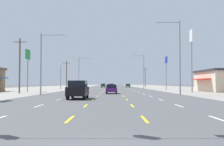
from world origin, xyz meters
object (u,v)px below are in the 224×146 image
object	(u,v)px
sedan_center_turn_far	(109,87)
pole_sign_left_row_2	(60,67)
hatchback_inner_left_farther	(102,86)
pole_sign_right_row_2	(165,64)
suv_inner_left_nearest	(77,89)
streetlight_left_row_1	(79,71)
hatchback_center_turn_mid	(110,88)
streetlight_left_row_0	(43,59)
streetlight_right_row_0	(177,53)
sedan_far_left_midfar	(79,87)
pole_sign_right_row_1	(190,46)
streetlight_right_row_1	(142,70)
hatchback_center_turn_distant_a	(110,85)
sedan_far_right_farthest	(127,86)
pole_sign_left_row_1	(27,59)
sedan_center_turn_near	(110,89)

from	to	relation	value
sedan_center_turn_far	pole_sign_left_row_2	bearing A→B (deg)	164.99
sedan_center_turn_far	hatchback_inner_left_farther	size ratio (longest dim) A/B	1.15
pole_sign_left_row_2	pole_sign_right_row_2	xyz separation A→B (m)	(28.66, -6.31, 0.21)
suv_inner_left_nearest	streetlight_left_row_1	bearing A→B (deg)	96.54
hatchback_center_turn_mid	streetlight_left_row_0	world-z (taller)	streetlight_left_row_0
pole_sign_left_row_2	streetlight_right_row_0	xyz separation A→B (m)	(24.15, -37.09, -0.24)
hatchback_center_turn_mid	hatchback_inner_left_farther	bearing A→B (deg)	93.76
hatchback_inner_left_farther	hatchback_center_turn_mid	bearing A→B (deg)	-86.24
suv_inner_left_nearest	pole_sign_left_row_2	bearing A→B (deg)	103.02
sedan_far_left_midfar	sedan_center_turn_far	distance (m)	13.64
pole_sign_right_row_1	streetlight_left_row_1	xyz separation A→B (m)	(-24.37, 35.60, -2.70)
hatchback_inner_left_farther	streetlight_right_row_1	distance (m)	28.37
streetlight_left_row_0	streetlight_right_row_0	distance (m)	19.58
suv_inner_left_nearest	pole_sign_left_row_2	world-z (taller)	pole_sign_left_row_2
streetlight_right_row_0	pole_sign_right_row_2	bearing A→B (deg)	81.68
sedan_center_turn_far	hatchback_center_turn_distant_a	distance (m)	52.03
pole_sign_left_row_2	pole_sign_right_row_2	bearing A→B (deg)	-12.42
sedan_far_right_farthest	streetlight_left_row_0	bearing A→B (deg)	-102.64
sedan_far_right_farthest	streetlight_right_row_0	bearing A→B (deg)	-87.72
pole_sign_right_row_1	streetlight_right_row_0	size ratio (longest dim) A/B	1.05
pole_sign_left_row_1	streetlight_left_row_0	distance (m)	17.41
suv_inner_left_nearest	sedan_center_turn_far	world-z (taller)	suv_inner_left_nearest
sedan_far_right_farthest	streetlight_left_row_0	distance (m)	75.98
hatchback_inner_left_farther	streetlight_right_row_1	xyz separation A→B (m)	(13.15, -24.59, 5.22)
sedan_far_left_midfar	hatchback_inner_left_farther	size ratio (longest dim) A/B	1.15
pole_sign_left_row_1	pole_sign_right_row_1	world-z (taller)	pole_sign_right_row_1
sedan_far_left_midfar	pole_sign_left_row_2	bearing A→B (deg)	115.21
hatchback_center_turn_distant_a	streetlight_right_row_0	world-z (taller)	streetlight_right_row_0
hatchback_center_turn_distant_a	pole_sign_right_row_1	distance (m)	77.82
sedan_far_right_farthest	pole_sign_left_row_2	xyz separation A→B (m)	(-21.20, -36.92, 5.67)
hatchback_inner_left_farther	streetlight_right_row_1	bearing A→B (deg)	-61.86
pole_sign_left_row_1	suv_inner_left_nearest	bearing A→B (deg)	-62.16
streetlight_left_row_0	streetlight_right_row_1	world-z (taller)	streetlight_right_row_1
streetlight_right_row_0	streetlight_left_row_1	distance (m)	48.96
suv_inner_left_nearest	sedan_far_left_midfar	xyz separation A→B (m)	(-3.51, 31.35, -0.27)
suv_inner_left_nearest	sedan_center_turn_far	size ratio (longest dim) A/B	1.09
streetlight_right_row_0	pole_sign_left_row_1	bearing A→B (deg)	149.58
sedan_far_left_midfar	streetlight_left_row_1	xyz separation A→B (m)	(-2.76, 23.41, 4.92)
sedan_center_turn_far	hatchback_inner_left_farther	xyz separation A→B (m)	(-3.13, 36.16, 0.03)
sedan_center_turn_far	hatchback_center_turn_distant_a	bearing A→B (deg)	89.86
sedan_center_turn_far	pole_sign_right_row_1	distance (m)	29.23
pole_sign_left_row_2	suv_inner_left_nearest	bearing A→B (deg)	-76.98
sedan_center_turn_near	sedan_center_turn_far	size ratio (longest dim) A/B	1.00
streetlight_right_row_1	sedan_center_turn_far	bearing A→B (deg)	-130.86
sedan_far_right_farthest	pole_sign_left_row_1	distance (m)	63.24
hatchback_center_turn_distant_a	pole_sign_right_row_1	bearing A→B (deg)	-79.07
hatchback_center_turn_mid	pole_sign_right_row_1	bearing A→B (deg)	-31.94
pole_sign_left_row_1	pole_sign_right_row_1	size ratio (longest dim) A/B	0.75
suv_inner_left_nearest	pole_sign_right_row_1	xyz separation A→B (m)	(18.09, 19.16, 7.36)
streetlight_right_row_0	pole_sign_left_row_2	bearing A→B (deg)	123.07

